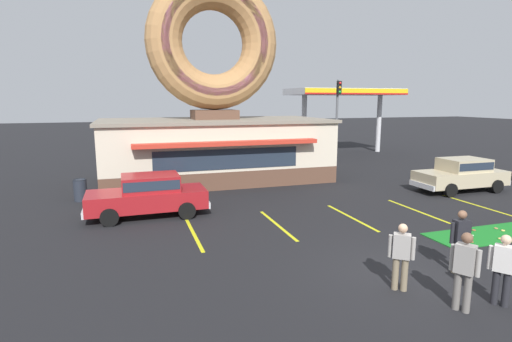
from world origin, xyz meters
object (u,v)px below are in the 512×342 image
at_px(car_red, 148,194).
at_px(trash_bin, 80,190).
at_px(traffic_light_pole, 338,110).
at_px(pedestrian_hooded_kid, 464,268).
at_px(pedestrian_clipboard_woman, 460,238).
at_px(golf_ball, 473,235).
at_px(pedestrian_blue_sweater_man, 401,254).
at_px(car_champagne, 461,173).
at_px(pedestrian_leather_jacket_man, 503,267).

relative_size(car_red, trash_bin, 4.70).
relative_size(trash_bin, traffic_light_pole, 0.17).
xyz_separation_m(pedestrian_hooded_kid, pedestrian_clipboard_woman, (1.43, 1.55, -0.04)).
height_order(golf_ball, trash_bin, trash_bin).
xyz_separation_m(pedestrian_hooded_kid, trash_bin, (-8.61, 12.61, -0.46)).
bearing_deg(golf_ball, pedestrian_blue_sweater_man, -153.25).
bearing_deg(car_red, car_champagne, -1.06).
bearing_deg(golf_ball, pedestrian_hooded_kid, -138.65).
bearing_deg(car_red, trash_bin, 129.49).
bearing_deg(pedestrian_leather_jacket_man, car_red, 126.17).
bearing_deg(pedestrian_blue_sweater_man, traffic_light_pole, 65.13).
bearing_deg(pedestrian_clipboard_woman, car_champagne, 44.99).
bearing_deg(pedestrian_clipboard_woman, golf_ball, 37.55).
height_order(car_champagne, pedestrian_hooded_kid, pedestrian_hooded_kid).
height_order(car_champagne, pedestrian_leather_jacket_man, car_champagne).
bearing_deg(traffic_light_pole, pedestrian_blue_sweater_man, -114.87).
bearing_deg(pedestrian_clipboard_woman, trash_bin, 132.24).
xyz_separation_m(pedestrian_leather_jacket_man, traffic_light_pole, (6.75, 19.30, 2.83)).
distance_m(car_red, pedestrian_leather_jacket_man, 11.59).
height_order(car_champagne, pedestrian_clipboard_woman, pedestrian_clipboard_woman).
xyz_separation_m(pedestrian_blue_sweater_man, pedestrian_leather_jacket_man, (1.61, -1.27, -0.01)).
bearing_deg(golf_ball, traffic_light_pole, 76.72).
bearing_deg(pedestrian_blue_sweater_man, pedestrian_leather_jacket_man, -38.36).
xyz_separation_m(golf_ball, pedestrian_leather_jacket_man, (-3.05, -3.62, 0.83)).
distance_m(pedestrian_clipboard_woman, trash_bin, 14.95).
relative_size(golf_ball, trash_bin, 0.04).
relative_size(pedestrian_blue_sweater_man, trash_bin, 1.65).
height_order(pedestrian_blue_sweater_man, pedestrian_hooded_kid, pedestrian_hooded_kid).
bearing_deg(car_champagne, traffic_light_pole, 96.52).
height_order(pedestrian_blue_sweater_man, trash_bin, pedestrian_blue_sweater_man).
height_order(car_red, pedestrian_clipboard_woman, pedestrian_clipboard_woman).
relative_size(golf_ball, pedestrian_blue_sweater_man, 0.03).
height_order(pedestrian_blue_sweater_man, pedestrian_clipboard_woman, pedestrian_clipboard_woman).
xyz_separation_m(pedestrian_clipboard_woman, trash_bin, (-10.04, 11.06, -0.42)).
height_order(pedestrian_leather_jacket_man, trash_bin, pedestrian_leather_jacket_man).
xyz_separation_m(golf_ball, pedestrian_hooded_kid, (-4.02, -3.54, 0.91)).
distance_m(car_champagne, trash_bin, 17.88).
relative_size(pedestrian_leather_jacket_man, trash_bin, 1.64).
bearing_deg(trash_bin, pedestrian_blue_sweater_man, -55.05).
relative_size(golf_ball, pedestrian_hooded_kid, 0.02).
distance_m(pedestrian_leather_jacket_man, pedestrian_clipboard_woman, 1.69).
bearing_deg(traffic_light_pole, pedestrian_hooded_kid, -111.89).
distance_m(pedestrian_leather_jacket_man, trash_bin, 15.91).
xyz_separation_m(car_champagne, pedestrian_clipboard_woman, (-7.46, -7.46, 0.04)).
bearing_deg(pedestrian_hooded_kid, golf_ball, 41.35).
xyz_separation_m(pedestrian_blue_sweater_man, trash_bin, (-7.98, 11.42, -0.39)).
bearing_deg(pedestrian_blue_sweater_man, car_red, 122.92).
bearing_deg(trash_bin, pedestrian_clipboard_woman, -47.76).
bearing_deg(pedestrian_leather_jacket_man, pedestrian_blue_sweater_man, 141.64).
relative_size(pedestrian_leather_jacket_man, traffic_light_pole, 0.28).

